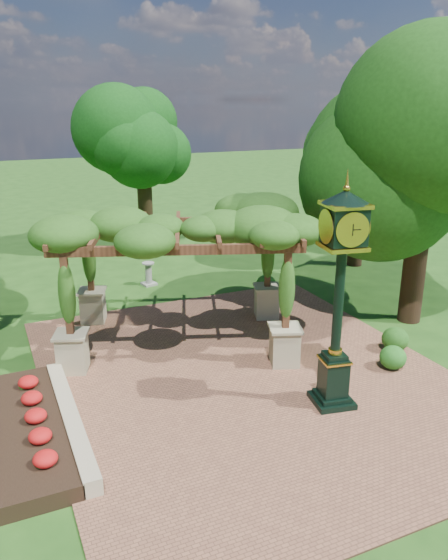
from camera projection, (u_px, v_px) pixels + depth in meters
name	position (u px, v px, depth m)	size (l,w,h in m)	color
ground	(266.00, 394.00, 13.38)	(120.00, 120.00, 0.00)	#1E4714
brick_plaza	(248.00, 376.00, 14.23)	(10.00, 12.00, 0.04)	brown
border_wall	(70.00, 420.00, 11.95)	(0.35, 5.00, 0.40)	#C6B793
flower_bed	(27.00, 430.00, 11.60)	(1.50, 5.00, 0.36)	red
pedestal_clock	(340.00, 281.00, 11.97)	(1.19, 1.19, 5.15)	black
pergola	(178.00, 231.00, 15.24)	(7.54, 6.08, 4.12)	tan
sundial	(149.00, 275.00, 21.15)	(0.59, 0.59, 0.90)	gray
shrub_front	(393.00, 357.00, 14.49)	(0.70, 0.70, 0.63)	#21601B
shrub_mid	(395.00, 339.00, 15.54)	(0.76, 0.76, 0.69)	#205016
shrub_back	(266.00, 284.00, 20.26)	(0.73, 0.73, 0.66)	#1F5518
tree_north	(142.00, 135.00, 24.80)	(3.65, 3.65, 7.81)	#332414
tree_east_far	(365.00, 127.00, 22.04)	(4.02, 4.02, 8.49)	#331F13
tree_east_near	(429.00, 140.00, 16.07)	(5.31, 5.31, 8.33)	#301D13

